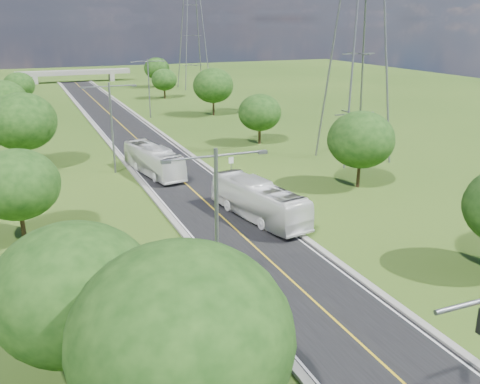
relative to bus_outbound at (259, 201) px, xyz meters
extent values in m
plane|color=#2C4B15|center=(-2.75, 34.49, -1.68)|extent=(260.00, 260.00, 0.00)
cube|color=black|center=(-2.75, 40.49, -1.65)|extent=(8.00, 150.00, 0.06)
cube|color=gray|center=(-7.00, 40.49, -1.57)|extent=(0.50, 150.00, 0.22)
cube|color=gray|center=(1.50, 40.49, -1.57)|extent=(0.50, 150.00, 0.22)
cylinder|color=slate|center=(2.45, 12.49, -0.48)|extent=(0.08, 0.08, 2.40)
cube|color=white|center=(2.45, 12.46, 0.32)|extent=(0.55, 0.04, 0.70)
cube|color=gray|center=(-12.75, 114.49, -0.68)|extent=(1.20, 3.00, 2.00)
cube|color=gray|center=(7.25, 114.49, -0.68)|extent=(1.20, 3.00, 2.00)
cube|color=gray|center=(-2.75, 114.49, 0.92)|extent=(30.00, 3.00, 1.20)
cylinder|color=slate|center=(-8.75, -13.51, 3.32)|extent=(0.22, 0.22, 10.00)
cylinder|color=slate|center=(-10.15, -13.51, 7.92)|extent=(2.80, 0.12, 0.12)
cylinder|color=slate|center=(-7.35, -13.51, 7.92)|extent=(2.80, 0.12, 0.12)
cube|color=slate|center=(-11.45, -13.51, 7.87)|extent=(0.50, 0.25, 0.18)
cube|color=slate|center=(-6.05, -13.51, 7.87)|extent=(0.50, 0.25, 0.18)
cylinder|color=slate|center=(-8.75, 19.49, 3.32)|extent=(0.22, 0.22, 10.00)
cylinder|color=slate|center=(-10.15, 19.49, 7.92)|extent=(2.80, 0.12, 0.12)
cylinder|color=slate|center=(-7.35, 19.49, 7.92)|extent=(2.80, 0.12, 0.12)
cube|color=slate|center=(-11.45, 19.49, 7.87)|extent=(0.50, 0.25, 0.18)
cube|color=slate|center=(-6.05, 19.49, 7.87)|extent=(0.50, 0.25, 0.18)
cylinder|color=slate|center=(3.25, 52.49, 3.32)|extent=(0.22, 0.22, 10.00)
cylinder|color=slate|center=(1.85, 52.49, 7.92)|extent=(2.80, 0.12, 0.12)
cylinder|color=slate|center=(4.65, 52.49, 7.92)|extent=(2.80, 0.12, 0.12)
cube|color=slate|center=(0.55, 52.49, 7.87)|extent=(0.50, 0.25, 0.18)
cube|color=slate|center=(5.95, 52.49, 7.87)|extent=(0.50, 0.25, 0.18)
cylinder|color=black|center=(-16.75, -17.51, -0.15)|extent=(0.36, 0.36, 3.06)
ellipsoid|color=#15380F|center=(-16.75, -17.51, 3.59)|extent=(7.14, 7.14, 6.07)
cylinder|color=black|center=(-18.75, 2.49, -0.33)|extent=(0.36, 0.36, 2.70)
ellipsoid|color=#15380F|center=(-18.75, 2.49, 2.97)|extent=(6.30, 6.30, 5.36)
cylinder|color=black|center=(-17.75, 24.49, -0.06)|extent=(0.36, 0.36, 3.24)
ellipsoid|color=#15380F|center=(-17.75, 24.49, 3.90)|extent=(7.56, 7.56, 6.43)
cylinder|color=black|center=(-19.75, 48.49, -0.24)|extent=(0.36, 0.36, 2.88)
ellipsoid|color=#15380F|center=(-19.75, 48.49, 3.28)|extent=(6.72, 6.72, 5.71)
cylinder|color=black|center=(-17.25, 72.49, -0.42)|extent=(0.36, 0.36, 2.52)
ellipsoid|color=#15380F|center=(-17.25, 72.49, 2.66)|extent=(5.88, 5.88, 5.00)
ellipsoid|color=#15380F|center=(-13.75, -23.51, 4.21)|extent=(7.98, 7.98, 6.78)
cylinder|color=black|center=(13.25, 4.49, -0.24)|extent=(0.36, 0.36, 2.88)
ellipsoid|color=#15380F|center=(13.25, 4.49, 3.28)|extent=(6.72, 6.72, 5.71)
cylinder|color=black|center=(12.25, 26.49, -0.42)|extent=(0.36, 0.36, 2.52)
ellipsoid|color=#15380F|center=(12.25, 26.49, 2.66)|extent=(5.88, 5.88, 5.00)
cylinder|color=black|center=(14.25, 50.49, -0.15)|extent=(0.36, 0.36, 3.06)
ellipsoid|color=#15380F|center=(14.25, 50.49, 3.59)|extent=(7.14, 7.14, 6.07)
cylinder|color=black|center=(11.75, 74.49, -0.51)|extent=(0.36, 0.36, 2.34)
ellipsoid|color=#15380F|center=(11.75, 74.49, 2.35)|extent=(5.46, 5.46, 4.64)
cylinder|color=black|center=(15.25, 94.49, -0.33)|extent=(0.36, 0.36, 2.70)
ellipsoid|color=#15380F|center=(15.25, 94.49, 2.97)|extent=(6.30, 6.30, 5.36)
imported|color=white|center=(0.00, 0.00, 0.00)|extent=(4.67, 11.90, 3.23)
imported|color=white|center=(-4.90, 17.13, -0.05)|extent=(4.45, 11.53, 3.13)
camera|label=1|loc=(-18.08, -39.13, 14.77)|focal=40.00mm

